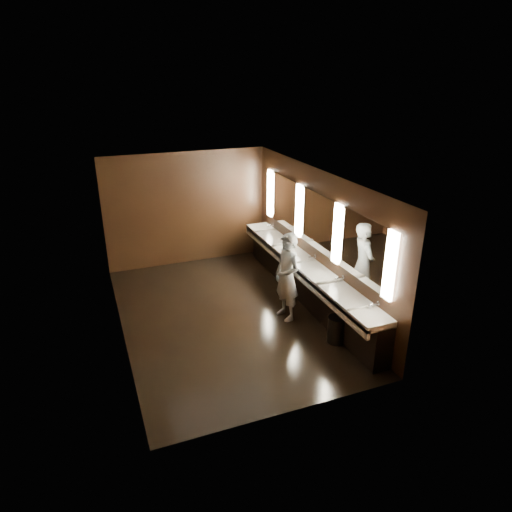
# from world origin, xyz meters

# --- Properties ---
(floor) EXTENTS (6.00, 6.00, 0.00)m
(floor) POSITION_xyz_m (0.00, 0.00, 0.00)
(floor) COLOR black
(floor) RESTS_ON ground
(ceiling) EXTENTS (4.00, 6.00, 0.02)m
(ceiling) POSITION_xyz_m (0.00, 0.00, 2.80)
(ceiling) COLOR #2D2D2B
(ceiling) RESTS_ON wall_back
(wall_back) EXTENTS (4.00, 0.02, 2.80)m
(wall_back) POSITION_xyz_m (0.00, 3.00, 1.40)
(wall_back) COLOR black
(wall_back) RESTS_ON floor
(wall_front) EXTENTS (4.00, 0.02, 2.80)m
(wall_front) POSITION_xyz_m (0.00, -3.00, 1.40)
(wall_front) COLOR black
(wall_front) RESTS_ON floor
(wall_left) EXTENTS (0.02, 6.00, 2.80)m
(wall_left) POSITION_xyz_m (-2.00, 0.00, 1.40)
(wall_left) COLOR black
(wall_left) RESTS_ON floor
(wall_right) EXTENTS (0.02, 6.00, 2.80)m
(wall_right) POSITION_xyz_m (2.00, 0.00, 1.40)
(wall_right) COLOR black
(wall_right) RESTS_ON floor
(sink_counter) EXTENTS (0.55, 5.40, 1.01)m
(sink_counter) POSITION_xyz_m (1.79, 0.00, 0.50)
(sink_counter) COLOR black
(sink_counter) RESTS_ON floor
(mirror_band) EXTENTS (0.06, 5.03, 1.15)m
(mirror_band) POSITION_xyz_m (1.98, -0.00, 1.75)
(mirror_band) COLOR white
(mirror_band) RESTS_ON wall_right
(person) EXTENTS (0.51, 0.70, 1.77)m
(person) POSITION_xyz_m (1.10, -0.50, 0.88)
(person) COLOR #84A6C5
(person) RESTS_ON floor
(trash_bin) EXTENTS (0.41, 0.41, 0.50)m
(trash_bin) POSITION_xyz_m (1.58, -1.63, 0.25)
(trash_bin) COLOR black
(trash_bin) RESTS_ON floor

